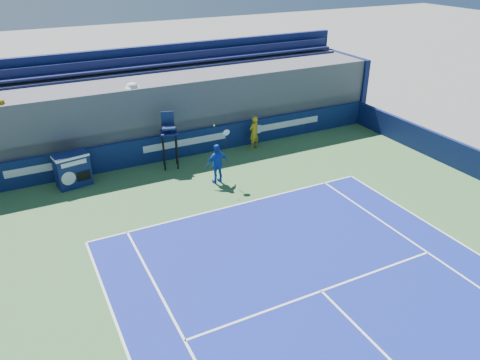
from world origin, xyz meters
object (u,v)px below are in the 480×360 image
tennis_player (218,164)px  ball_person (254,132)px  match_clock (72,169)px  umpire_chair (169,134)px

tennis_player → ball_person: bearing=40.2°
ball_person → tennis_player: tennis_player is taller
ball_person → tennis_player: 4.04m
ball_person → tennis_player: size_ratio=0.61×
match_clock → ball_person: bearing=1.4°
ball_person → match_clock: (-8.39, -0.21, -0.06)m
ball_person → match_clock: size_ratio=1.11×
ball_person → match_clock: 8.40m
match_clock → umpire_chair: (4.10, -0.04, 0.79)m
match_clock → umpire_chair: 4.18m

